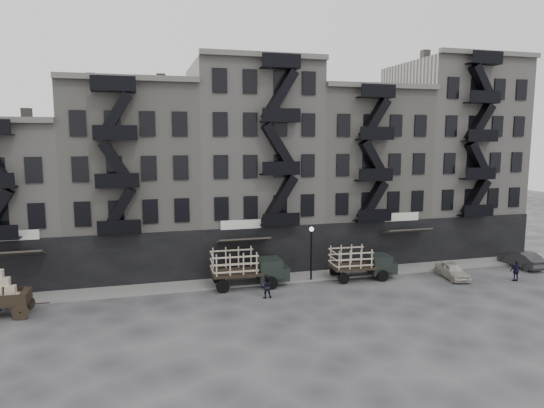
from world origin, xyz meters
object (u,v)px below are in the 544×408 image
object	(u,v)px
pedestrian_west	(3,295)
policeman	(516,271)
car_far	(521,259)
pedestrian_mid	(266,286)
car_east	(452,271)
stake_truck_west	(247,265)
stake_truck_east	(361,261)

from	to	relation	value
pedestrian_west	policeman	world-z (taller)	pedestrian_west
car_far	pedestrian_west	xyz separation A→B (m)	(-40.01, 0.28, 0.29)
pedestrian_mid	policeman	size ratio (longest dim) A/B	1.02
car_east	pedestrian_west	bearing A→B (deg)	-175.24
car_east	pedestrian_mid	xyz separation A→B (m)	(-15.37, -0.64, 0.19)
stake_truck_west	stake_truck_east	world-z (taller)	stake_truck_west
pedestrian_west	policeman	size ratio (longest dim) A/B	1.24
pedestrian_mid	car_east	bearing A→B (deg)	-173.69
stake_truck_west	car_east	world-z (taller)	stake_truck_west
stake_truck_west	policeman	world-z (taller)	stake_truck_west
car_far	policeman	world-z (taller)	policeman
car_east	car_far	size ratio (longest dim) A/B	0.86
pedestrian_west	pedestrian_mid	distance (m)	17.07
stake_truck_west	pedestrian_west	distance (m)	16.25
stake_truck_east	policeman	xyz separation A→B (m)	(11.28, -3.72, -0.67)
stake_truck_west	car_far	world-z (taller)	stake_truck_west
stake_truck_east	policeman	distance (m)	11.90
stake_truck_west	policeman	size ratio (longest dim) A/B	3.60
car_east	policeman	distance (m)	4.69
car_east	car_far	world-z (taller)	car_far
car_far	policeman	bearing A→B (deg)	42.98
policeman	stake_truck_west	bearing A→B (deg)	0.87
pedestrian_west	policeman	distance (m)	36.71
stake_truck_east	pedestrian_mid	bearing A→B (deg)	-160.91
stake_truck_east	policeman	bearing A→B (deg)	-15.14
car_east	car_far	xyz separation A→B (m)	(7.72, 1.28, 0.07)
stake_truck_east	car_far	distance (m)	14.79
stake_truck_west	policeman	xyz separation A→B (m)	(20.30, -4.14, -0.82)
car_far	car_east	bearing A→B (deg)	9.23
pedestrian_west	pedestrian_mid	size ratio (longest dim) A/B	1.21
car_east	pedestrian_mid	bearing A→B (deg)	-170.07
car_far	pedestrian_mid	bearing A→B (deg)	4.58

